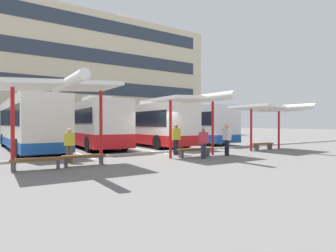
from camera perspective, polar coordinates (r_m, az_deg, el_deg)
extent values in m
plane|color=slate|center=(16.80, -1.67, -5.51)|extent=(160.00, 160.00, 0.00)
cube|color=beige|center=(46.23, -22.10, 9.11)|extent=(44.75, 15.41, 17.43)
cube|color=#2D3847|center=(38.14, -19.87, 1.42)|extent=(41.17, 0.08, 1.92)
cube|color=#2D3847|center=(38.46, -19.88, 7.93)|extent=(41.17, 0.08, 1.92)
cube|color=#2D3847|center=(39.27, -19.90, 14.24)|extent=(41.17, 0.08, 1.92)
cube|color=#2D3847|center=(40.53, -19.92, 20.24)|extent=(41.17, 0.08, 1.92)
cube|color=beige|center=(51.97, -9.17, 19.67)|extent=(3.20, 3.20, 2.80)
cube|color=silver|center=(20.24, -26.89, 0.53)|extent=(2.91, 11.86, 3.03)
cube|color=#194C9E|center=(20.27, -26.88, -2.97)|extent=(2.95, 11.90, 0.55)
cube|color=black|center=(20.24, -26.89, 1.66)|extent=(2.90, 10.92, 1.13)
cube|color=black|center=(26.04, -28.80, 1.30)|extent=(2.14, 0.17, 1.82)
cube|color=silver|center=(18.86, -26.24, 5.69)|extent=(1.55, 2.26, 0.36)
cylinder|color=black|center=(24.40, -30.96, -2.53)|extent=(0.34, 1.01, 1.00)
cylinder|color=black|center=(24.67, -25.80, -2.48)|extent=(0.34, 1.01, 1.00)
cylinder|color=black|center=(15.89, -28.55, -4.10)|extent=(0.34, 1.01, 1.00)
cylinder|color=black|center=(16.31, -20.75, -3.96)|extent=(0.34, 1.01, 1.00)
cube|color=silver|center=(21.32, -15.68, 0.51)|extent=(2.90, 10.68, 2.99)
cube|color=red|center=(21.34, -15.67, -2.36)|extent=(2.94, 10.72, 0.85)
cube|color=black|center=(21.32, -15.68, 1.78)|extent=(2.90, 9.83, 0.94)
cube|color=black|center=(26.44, -18.68, 1.27)|extent=(2.20, 0.16, 1.79)
cube|color=silver|center=(20.12, -14.70, 5.28)|extent=(1.58, 2.26, 0.36)
cylinder|color=black|center=(24.70, -20.50, -2.46)|extent=(0.34, 1.01, 1.00)
cylinder|color=black|center=(25.22, -15.35, -2.39)|extent=(0.34, 1.01, 1.00)
cylinder|color=black|center=(17.50, -16.13, -3.65)|extent=(0.34, 1.01, 1.00)
cylinder|color=black|center=(18.22, -9.11, -3.47)|extent=(0.34, 1.01, 1.00)
cube|color=silver|center=(22.27, -4.46, 0.44)|extent=(2.57, 10.74, 2.93)
cube|color=red|center=(22.30, -4.46, -2.42)|extent=(2.61, 10.78, 0.70)
cube|color=black|center=(22.28, -4.46, 1.36)|extent=(2.60, 9.89, 1.11)
cube|color=black|center=(27.09, -9.82, 1.18)|extent=(2.22, 0.09, 1.76)
cube|color=silver|center=(21.17, -2.74, 4.89)|extent=(1.52, 2.21, 0.36)
cylinder|color=black|center=(25.23, -10.85, -2.38)|extent=(0.30, 1.00, 1.00)
cylinder|color=black|center=(26.18, -6.14, -2.27)|extent=(0.30, 1.00, 1.00)
cylinder|color=black|center=(18.47, -2.08, -3.41)|extent=(0.30, 1.00, 1.00)
cylinder|color=black|center=(19.75, 3.72, -3.16)|extent=(0.30, 1.00, 1.00)
cube|color=silver|center=(25.74, 3.74, 0.48)|extent=(2.81, 11.41, 2.96)
cube|color=#194C9E|center=(25.77, 3.74, -2.12)|extent=(2.85, 11.45, 0.62)
cube|color=black|center=(25.75, 3.74, 1.36)|extent=(2.81, 10.50, 1.07)
cube|color=black|center=(30.53, -2.40, 1.15)|extent=(2.22, 0.14, 1.77)
cube|color=silver|center=(24.66, 5.65, 4.34)|extent=(1.57, 2.24, 0.36)
cylinder|color=black|center=(28.62, -2.89, -2.03)|extent=(0.33, 1.01, 1.00)
cylinder|color=black|center=(29.80, 1.02, -1.93)|extent=(0.33, 1.01, 1.00)
cylinder|color=black|center=(21.83, 7.44, -2.82)|extent=(0.33, 1.01, 1.00)
cylinder|color=black|center=(23.36, 11.87, -2.61)|extent=(0.33, 1.01, 1.00)
cube|color=white|center=(20.89, -20.90, -4.36)|extent=(0.16, 14.00, 0.01)
cube|color=white|center=(22.20, -9.89, -4.05)|extent=(0.16, 14.00, 0.01)
cube|color=white|center=(24.22, -0.43, -3.66)|extent=(0.16, 14.00, 0.01)
cube|color=white|center=(26.80, 7.39, -3.27)|extent=(0.16, 14.00, 0.01)
cylinder|color=red|center=(11.62, -29.55, -0.36)|extent=(0.14, 0.14, 3.19)
cylinder|color=red|center=(12.29, -13.76, -0.26)|extent=(0.14, 0.14, 3.19)
cube|color=white|center=(11.94, -21.46, 7.76)|extent=(4.35, 2.77, 0.39)
cylinder|color=white|center=(10.74, -20.12, 8.43)|extent=(0.36, 4.35, 0.36)
cube|color=brown|center=(11.58, -25.61, -6.28)|extent=(1.84, 0.64, 0.10)
cube|color=#4C4C51|center=(11.63, -29.33, -7.39)|extent=(0.16, 0.35, 0.35)
cube|color=#4C4C51|center=(11.63, -21.88, -7.36)|extent=(0.16, 0.35, 0.35)
cube|color=brown|center=(12.02, -17.07, -6.01)|extent=(1.76, 0.59, 0.10)
cube|color=#4C4C51|center=(11.94, -20.48, -7.15)|extent=(0.15, 0.35, 0.35)
cube|color=#4C4C51|center=(12.19, -13.73, -6.98)|extent=(0.15, 0.35, 0.35)
cylinder|color=red|center=(13.84, 0.52, -0.57)|extent=(0.14, 0.14, 3.00)
cylinder|color=red|center=(15.59, 9.26, -0.46)|extent=(0.14, 0.14, 3.00)
cube|color=white|center=(14.73, 5.16, 5.64)|extent=(3.85, 2.43, 0.31)
cylinder|color=white|center=(13.91, 7.88, 5.82)|extent=(0.36, 3.84, 0.36)
cube|color=brown|center=(14.61, 5.52, -4.84)|extent=(1.97, 0.57, 0.10)
cube|color=#4C4C51|center=(14.19, 2.75, -5.91)|extent=(0.15, 0.34, 0.35)
cube|color=#4C4C51|center=(15.11, 8.12, -5.52)|extent=(0.15, 0.34, 0.35)
cylinder|color=red|center=(18.31, 16.89, -0.81)|extent=(0.14, 0.14, 2.70)
cylinder|color=red|center=(20.58, 22.02, -0.68)|extent=(0.14, 0.14, 2.70)
cube|color=white|center=(19.45, 19.62, 3.47)|extent=(3.86, 3.20, 0.36)
cylinder|color=white|center=(18.61, 23.17, 3.50)|extent=(0.36, 3.86, 0.36)
cube|color=brown|center=(19.59, 19.14, -3.51)|extent=(1.62, 0.49, 0.10)
cube|color=#4C4C51|center=(19.12, 17.88, -4.28)|extent=(0.13, 0.34, 0.35)
cube|color=#4C4C51|center=(20.11, 20.34, -4.05)|extent=(0.13, 0.34, 0.35)
cube|color=#ADADA8|center=(16.51, -1.06, -5.41)|extent=(44.00, 0.24, 0.12)
cylinder|color=black|center=(15.33, 12.32, -4.49)|extent=(0.14, 0.14, 0.86)
cylinder|color=black|center=(15.47, 11.93, -4.45)|extent=(0.14, 0.14, 0.86)
cube|color=silver|center=(15.35, 12.13, -1.68)|extent=(0.29, 0.53, 0.64)
sphere|color=tan|center=(15.34, 12.13, -0.04)|extent=(0.23, 0.23, 0.23)
cylinder|color=brown|center=(13.19, -20.12, -5.51)|extent=(0.14, 0.14, 0.77)
cylinder|color=brown|center=(13.17, -19.44, -5.52)|extent=(0.14, 0.14, 0.77)
cube|color=gold|center=(13.13, -19.79, -2.61)|extent=(0.50, 0.36, 0.57)
sphere|color=tan|center=(13.11, -19.80, -0.90)|extent=(0.21, 0.21, 0.21)
cylinder|color=#33384C|center=(13.88, 7.10, -5.21)|extent=(0.14, 0.14, 0.76)
cylinder|color=#33384C|center=(13.96, 7.64, -5.17)|extent=(0.14, 0.14, 0.76)
cube|color=#BF333F|center=(13.87, 7.38, -2.46)|extent=(0.47, 0.27, 0.57)
sphere|color=#936B4C|center=(13.85, 7.38, -0.86)|extent=(0.21, 0.21, 0.21)
cylinder|color=black|center=(15.35, 1.39, -4.48)|extent=(0.14, 0.14, 0.85)
cylinder|color=black|center=(15.44, 1.93, -4.45)|extent=(0.14, 0.14, 0.85)
cube|color=gold|center=(15.35, 1.66, -1.69)|extent=(0.50, 0.23, 0.64)
sphere|color=#936B4C|center=(15.34, 1.66, -0.07)|extent=(0.23, 0.23, 0.23)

